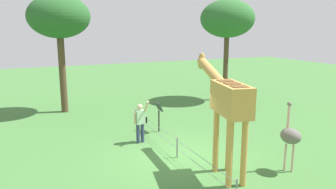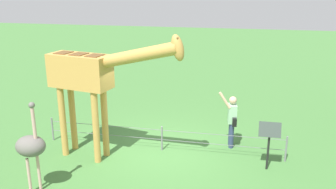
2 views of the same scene
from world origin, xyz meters
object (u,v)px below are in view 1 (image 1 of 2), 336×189
(giraffe, at_px, (227,101))
(tree_east, at_px, (227,19))
(tree_northeast, at_px, (59,18))
(visitor, at_px, (140,121))
(ostrich, at_px, (290,136))
(info_sign, at_px, (159,111))

(giraffe, relative_size, tree_east, 0.63)
(tree_east, bearing_deg, tree_northeast, 84.48)
(giraffe, height_order, tree_northeast, tree_northeast)
(visitor, bearing_deg, giraffe, -158.54)
(visitor, distance_m, tree_northeast, 7.79)
(giraffe, bearing_deg, tree_east, -33.83)
(giraffe, height_order, visitor, giraffe)
(visitor, relative_size, ostrich, 0.78)
(visitor, xyz_separation_m, tree_northeast, (6.28, 2.14, 4.08))
(ostrich, xyz_separation_m, tree_northeast, (10.70, 5.57, 3.81))
(giraffe, relative_size, ostrich, 1.73)
(giraffe, height_order, tree_east, tree_east)
(info_sign, bearing_deg, giraffe, -176.87)
(giraffe, distance_m, visitor, 4.26)
(giraffe, xyz_separation_m, info_sign, (4.73, 0.26, -1.40))
(giraffe, xyz_separation_m, visitor, (3.73, 1.47, -1.45))
(tree_east, bearing_deg, giraffe, 146.17)
(tree_northeast, xyz_separation_m, info_sign, (-5.28, -3.35, -4.04))
(ostrich, height_order, tree_east, tree_east)
(giraffe, xyz_separation_m, tree_east, (9.07, -6.08, 2.62))
(giraffe, distance_m, ostrich, 2.39)
(tree_east, distance_m, info_sign, 8.67)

